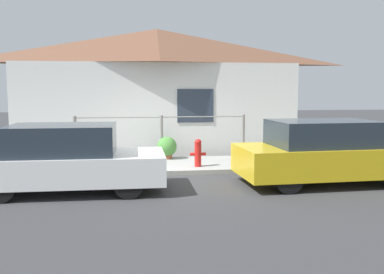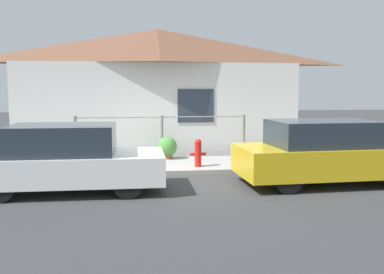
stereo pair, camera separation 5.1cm
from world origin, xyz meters
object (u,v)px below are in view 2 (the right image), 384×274
Objects in this scene: fire_hydrant at (198,152)px; potted_plant_near_hydrant at (167,147)px; car_left at (68,159)px; car_right at (327,153)px.

potted_plant_near_hydrant is at bearing 117.22° from fire_hydrant.
potted_plant_near_hydrant is at bearing 54.96° from car_left.
car_left is 3.89m from potted_plant_near_hydrant.
car_right is 3.18m from fire_hydrant.
potted_plant_near_hydrant is (-3.28, 3.16, -0.25)m from car_right.
potted_plant_near_hydrant is (2.26, 3.16, -0.23)m from car_left.
fire_hydrant is (-2.59, 1.83, -0.21)m from car_right.
car_left is at bearing 177.83° from car_right.
car_right reaches higher than car_left.
fire_hydrant is 1.49m from potted_plant_near_hydrant.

